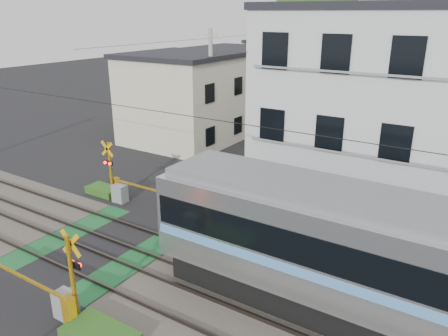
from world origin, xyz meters
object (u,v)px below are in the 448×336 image
Objects in this scene: crossing_signal_far at (119,188)px; apartment_block at (388,115)px; crossing_signal_near at (65,300)px; pedestrian at (354,94)px.

crossing_signal_far is 0.46× the size of apartment_block.
crossing_signal_near is at bearing -54.71° from crossing_signal_far.
crossing_signal_far is at bearing -152.22° from apartment_block.
apartment_block is at bearing 65.78° from crossing_signal_near.
crossing_signal_near and crossing_signal_far have the same top height.
crossing_signal_far is at bearing 94.13° from pedestrian.
crossing_signal_near is at bearing 102.30° from pedestrian.
crossing_signal_near is 39.41m from pedestrian.
apartment_block is 6.26× the size of pedestrian.
apartment_block is 27.96m from pedestrian.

